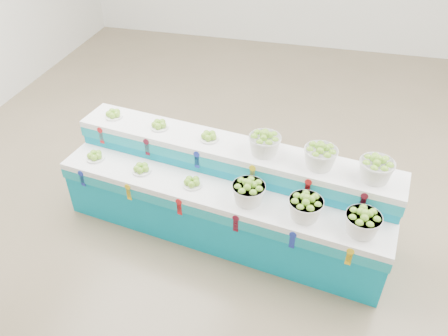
{
  "coord_description": "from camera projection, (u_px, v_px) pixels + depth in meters",
  "views": [
    {
      "loc": [
        0.21,
        -4.29,
        3.7
      ],
      "look_at": [
        -0.68,
        -0.71,
        0.87
      ],
      "focal_mm": 35.63,
      "sensor_mm": 36.0,
      "label": 1
    }
  ],
  "objects": [
    {
      "name": "plate_lower_right",
      "position": [
        192.0,
        182.0,
        4.63
      ],
      "size": [
        0.23,
        0.23,
        0.1
      ],
      "primitive_type": "cylinder",
      "rotation": [
        0.0,
        0.0,
        -0.15
      ],
      "color": "white",
      "rests_on": "display_stand"
    },
    {
      "name": "plate_upper_left",
      "position": [
        113.0,
        114.0,
        5.15
      ],
      "size": [
        0.23,
        0.23,
        0.1
      ],
      "primitive_type": "cylinder",
      "rotation": [
        0.0,
        0.0,
        -0.15
      ],
      "color": "white",
      "rests_on": "display_stand"
    },
    {
      "name": "plate_upper_mid",
      "position": [
        159.0,
        124.0,
        4.96
      ],
      "size": [
        0.23,
        0.23,
        0.1
      ],
      "primitive_type": "cylinder",
      "rotation": [
        0.0,
        0.0,
        -0.15
      ],
      "color": "white",
      "rests_on": "display_stand"
    },
    {
      "name": "basket_upper_right",
      "position": [
        376.0,
        168.0,
        4.2
      ],
      "size": [
        0.38,
        0.38,
        0.24
      ],
      "primitive_type": null,
      "rotation": [
        0.0,
        0.0,
        -0.15
      ],
      "color": "silver",
      "rests_on": "display_stand"
    },
    {
      "name": "plate_upper_right",
      "position": [
        209.0,
        136.0,
        4.78
      ],
      "size": [
        0.23,
        0.23,
        0.1
      ],
      "primitive_type": "cylinder",
      "rotation": [
        0.0,
        0.0,
        -0.15
      ],
      "color": "white",
      "rests_on": "display_stand"
    },
    {
      "name": "plate_lower_mid",
      "position": [
        141.0,
        168.0,
        4.82
      ],
      "size": [
        0.23,
        0.23,
        0.1
      ],
      "primitive_type": "cylinder",
      "rotation": [
        0.0,
        0.0,
        -0.15
      ],
      "color": "white",
      "rests_on": "display_stand"
    },
    {
      "name": "basket_lower_left",
      "position": [
        249.0,
        191.0,
        4.4
      ],
      "size": [
        0.38,
        0.38,
        0.24
      ],
      "primitive_type": null,
      "rotation": [
        0.0,
        0.0,
        -0.15
      ],
      "color": "silver",
      "rests_on": "display_stand"
    },
    {
      "name": "basket_upper_left",
      "position": [
        265.0,
        143.0,
        4.54
      ],
      "size": [
        0.38,
        0.38,
        0.24
      ],
      "primitive_type": null,
      "rotation": [
        0.0,
        0.0,
        -0.15
      ],
      "color": "silver",
      "rests_on": "display_stand"
    },
    {
      "name": "basket_lower_right",
      "position": [
        363.0,
        222.0,
        4.06
      ],
      "size": [
        0.38,
        0.38,
        0.24
      ],
      "primitive_type": null,
      "rotation": [
        0.0,
        0.0,
        -0.15
      ],
      "color": "silver",
      "rests_on": "display_stand"
    },
    {
      "name": "ground",
      "position": [
        290.0,
        198.0,
        5.59
      ],
      "size": [
        10.0,
        10.0,
        0.0
      ],
      "primitive_type": "plane",
      "color": "#716248",
      "rests_on": "ground"
    },
    {
      "name": "basket_lower_mid",
      "position": [
        305.0,
        207.0,
        4.22
      ],
      "size": [
        0.38,
        0.38,
        0.24
      ],
      "primitive_type": null,
      "rotation": [
        0.0,
        0.0,
        -0.15
      ],
      "color": "silver",
      "rests_on": "display_stand"
    },
    {
      "name": "basket_upper_mid",
      "position": [
        320.0,
        156.0,
        4.37
      ],
      "size": [
        0.38,
        0.38,
        0.24
      ],
      "primitive_type": null,
      "rotation": [
        0.0,
        0.0,
        -0.15
      ],
      "color": "silver",
      "rests_on": "display_stand"
    },
    {
      "name": "plate_lower_left",
      "position": [
        95.0,
        155.0,
        5.0
      ],
      "size": [
        0.23,
        0.23,
        0.1
      ],
      "primitive_type": "cylinder",
      "rotation": [
        0.0,
        0.0,
        -0.15
      ],
      "color": "white",
      "rests_on": "display_stand"
    },
    {
      "name": "display_stand",
      "position": [
        224.0,
        194.0,
        4.87
      ],
      "size": [
        3.72,
        1.47,
        1.02
      ],
      "primitive_type": null,
      "rotation": [
        0.0,
        0.0,
        -0.15
      ],
      "color": "#058BAC",
      "rests_on": "ground"
    }
  ]
}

